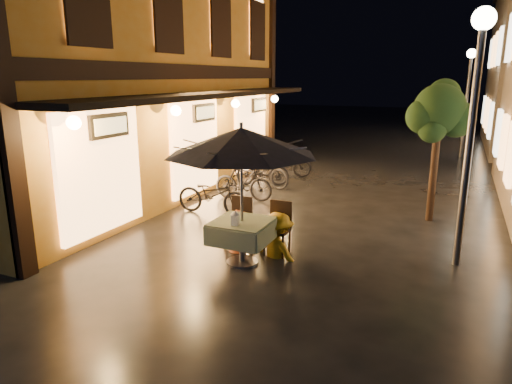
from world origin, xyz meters
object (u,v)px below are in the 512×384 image
at_px(person_orange, 238,211).
at_px(person_yellow, 278,214).
at_px(cafe_table, 242,231).
at_px(streetlamp_near, 475,94).
at_px(bicycle_0, 212,195).
at_px(table_lantern, 235,217).
at_px(patio_umbrella, 241,142).

distance_m(person_orange, person_yellow, 0.80).
bearing_deg(cafe_table, streetlamp_near, 22.81).
distance_m(streetlamp_near, bicycle_0, 5.97).
xyz_separation_m(cafe_table, bicycle_0, (-1.92, 2.39, -0.11)).
xyz_separation_m(streetlamp_near, cafe_table, (-3.44, -1.45, -2.33)).
height_order(streetlamp_near, bicycle_0, streetlamp_near).
bearing_deg(person_yellow, table_lantern, 80.70).
xyz_separation_m(patio_umbrella, person_yellow, (0.44, 0.58, -1.36)).
bearing_deg(patio_umbrella, bicycle_0, 128.77).
bearing_deg(bicycle_0, streetlamp_near, -102.74).
relative_size(cafe_table, table_lantern, 3.96).
distance_m(table_lantern, person_orange, 0.94).
distance_m(streetlamp_near, person_orange, 4.46).
bearing_deg(streetlamp_near, cafe_table, -157.19).
xyz_separation_m(cafe_table, table_lantern, (-0.00, -0.26, 0.33)).
height_order(streetlamp_near, table_lantern, streetlamp_near).
relative_size(patio_umbrella, person_yellow, 1.62).
height_order(cafe_table, person_yellow, person_yellow).
distance_m(cafe_table, bicycle_0, 3.07).
relative_size(streetlamp_near, person_yellow, 2.67).
bearing_deg(table_lantern, person_orange, 112.97).
height_order(cafe_table, patio_umbrella, patio_umbrella).
bearing_deg(person_orange, person_yellow, -176.88).
height_order(table_lantern, person_orange, person_orange).
bearing_deg(person_orange, streetlamp_near, -163.43).
bearing_deg(table_lantern, streetlamp_near, 26.42).
bearing_deg(patio_umbrella, cafe_table, 180.00).
xyz_separation_m(person_orange, person_yellow, (0.80, -0.01, 0.04)).
xyz_separation_m(patio_umbrella, person_orange, (-0.36, 0.59, -1.40)).
height_order(streetlamp_near, patio_umbrella, streetlamp_near).
bearing_deg(table_lantern, cafe_table, 90.00).
relative_size(cafe_table, person_yellow, 0.63).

